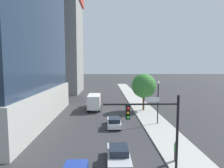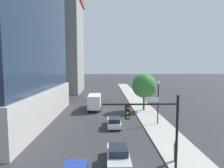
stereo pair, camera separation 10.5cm
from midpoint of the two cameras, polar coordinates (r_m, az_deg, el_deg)
name	(u,v)px [view 2 (the right image)]	position (r m, az deg, el deg)	size (l,w,h in m)	color
sidewalk	(152,119)	(31.28, 11.98, -10.24)	(4.09, 120.00, 0.15)	#B2AFA8
construction_building	(58,39)	(64.18, -15.98, 13.06)	(15.41, 16.17, 38.16)	gray
traffic_light_pole	(154,120)	(15.21, 12.75, -10.60)	(5.90, 0.48, 6.06)	black
street_lamp	(158,96)	(27.97, 13.89, -3.56)	(0.44, 0.44, 6.18)	black
street_tree	(144,86)	(35.89, 9.74, -0.53)	(4.57, 4.57, 6.94)	brown
car_white	(114,122)	(26.73, 0.74, -11.40)	(1.81, 4.19, 1.44)	silver
car_silver	(118,155)	(17.44, 2.06, -20.71)	(1.91, 4.53, 1.51)	#B7B7BC
box_truck	(95,101)	(37.12, -5.16, -5.10)	(2.30, 7.19, 3.02)	#B21E1E
pedestrian_green_shirt	(176,151)	(18.34, 18.84, -18.51)	(0.34, 0.34, 1.81)	brown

